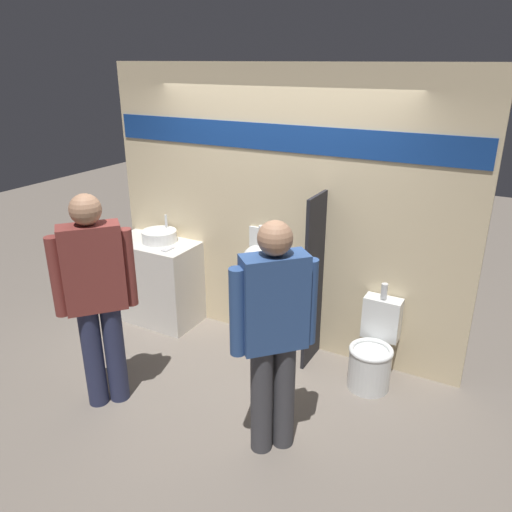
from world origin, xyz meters
The scene contains 10 objects.
ground_plane centered at (0.00, 0.00, 0.00)m, with size 16.00×16.00×0.00m, color #70665B.
display_wall centered at (0.00, 0.60, 1.36)m, with size 3.69×0.07×2.70m.
sink_counter centered at (-1.33, 0.31, 0.45)m, with size 0.94×0.53×0.91m.
sink_basin centered at (-1.28, 0.36, 0.97)m, with size 0.37×0.37×0.26m.
cell_phone centered at (-1.04, 0.20, 0.92)m, with size 0.07×0.14×0.01m.
divider_near_counter centered at (0.49, 0.37, 0.82)m, with size 0.03×0.41×1.64m.
urinal_near_counter centered at (-0.13, 0.42, 0.81)m, with size 0.32×0.32×1.22m.
toilet centered at (1.12, 0.28, 0.30)m, with size 0.38×0.55×0.90m.
person_in_vest centered at (-0.77, -1.04, 1.00)m, with size 0.45×0.50×1.81m.
person_with_lanyard centered at (0.70, -0.85, 0.98)m, with size 0.46×0.48×1.78m.
Camera 1 is at (2.03, -3.53, 2.72)m, focal length 35.00 mm.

